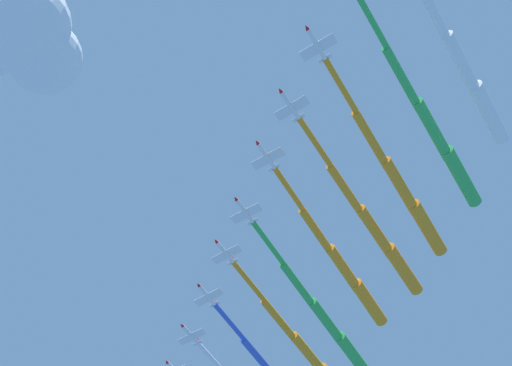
% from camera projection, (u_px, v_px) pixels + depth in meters
% --- Properties ---
extents(jet_lead, '(73.22, 13.66, 3.92)m').
position_uv_depth(jet_lead, '(464.00, 66.00, 190.97)').
color(jet_lead, silver).
extents(jet_port_inner, '(78.13, 14.49, 3.84)m').
position_uv_depth(jet_port_inner, '(435.00, 132.00, 203.24)').
color(jet_port_inner, silver).
extents(jet_starboard_inner, '(76.16, 15.33, 3.97)m').
position_uv_depth(jet_starboard_inner, '(402.00, 188.00, 210.68)').
color(jet_starboard_inner, silver).
extents(jet_port_mid, '(75.53, 13.89, 3.92)m').
position_uv_depth(jet_port_mid, '(377.00, 233.00, 219.91)').
color(jet_port_mid, silver).
extents(jet_starboard_mid, '(72.83, 15.27, 3.94)m').
position_uv_depth(jet_starboard_mid, '(345.00, 270.00, 230.63)').
color(jet_starboard_mid, silver).
extents(jet_port_outer, '(78.49, 16.14, 3.85)m').
position_uv_depth(jet_port_outer, '(329.00, 324.00, 240.83)').
color(jet_port_outer, silver).
extents(jet_starboard_outer, '(79.44, 15.01, 3.82)m').
position_uv_depth(jet_starboard_outer, '(311.00, 356.00, 252.04)').
color(jet_starboard_outer, silver).
extents(cloud_puff, '(37.77, 32.10, 23.99)m').
position_uv_depth(cloud_puff, '(13.00, 28.00, 197.67)').
color(cloud_puff, white).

